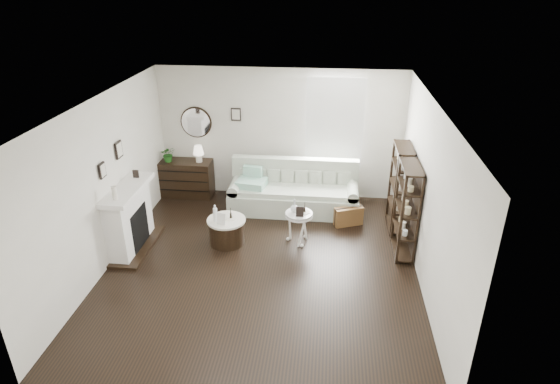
# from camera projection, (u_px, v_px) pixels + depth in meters

# --- Properties ---
(room) EXTENTS (5.50, 5.50, 5.50)m
(room) POSITION_uv_depth(u_px,v_px,m) (316.00, 124.00, 9.38)
(room) COLOR black
(room) RESTS_ON ground
(fireplace) EXTENTS (0.50, 1.40, 1.84)m
(fireplace) POSITION_uv_depth(u_px,v_px,m) (130.00, 220.00, 7.98)
(fireplace) COLOR white
(fireplace) RESTS_ON ground
(shelf_unit_far) EXTENTS (0.30, 0.80, 1.60)m
(shelf_unit_far) POSITION_uv_depth(u_px,v_px,m) (400.00, 188.00, 8.54)
(shelf_unit_far) COLOR black
(shelf_unit_far) RESTS_ON ground
(shelf_unit_near) EXTENTS (0.30, 0.80, 1.60)m
(shelf_unit_near) POSITION_uv_depth(u_px,v_px,m) (406.00, 211.00, 7.73)
(shelf_unit_near) COLOR black
(shelf_unit_near) RESTS_ON ground
(sofa) EXTENTS (2.55, 0.88, 0.99)m
(sofa) POSITION_uv_depth(u_px,v_px,m) (294.00, 194.00, 9.41)
(sofa) COLOR beige
(sofa) RESTS_ON ground
(quilt) EXTENTS (0.61, 0.53, 0.14)m
(quilt) POSITION_uv_depth(u_px,v_px,m) (252.00, 183.00, 9.27)
(quilt) COLOR #258B68
(quilt) RESTS_ON sofa
(suitcase) EXTENTS (0.57, 0.37, 0.36)m
(suitcase) POSITION_uv_depth(u_px,v_px,m) (348.00, 216.00, 8.86)
(suitcase) COLOR brown
(suitcase) RESTS_ON ground
(dresser) EXTENTS (1.17, 0.50, 0.78)m
(dresser) POSITION_uv_depth(u_px,v_px,m) (185.00, 178.00, 9.96)
(dresser) COLOR black
(dresser) RESTS_ON ground
(table_lamp) EXTENTS (0.29, 0.29, 0.35)m
(table_lamp) POSITION_uv_depth(u_px,v_px,m) (199.00, 154.00, 9.69)
(table_lamp) COLOR white
(table_lamp) RESTS_ON dresser
(potted_plant) EXTENTS (0.36, 0.34, 0.33)m
(potted_plant) POSITION_uv_depth(u_px,v_px,m) (168.00, 154.00, 9.71)
(potted_plant) COLOR #1C5217
(potted_plant) RESTS_ON dresser
(drum_table) EXTENTS (0.68, 0.68, 0.47)m
(drum_table) POSITION_uv_depth(u_px,v_px,m) (227.00, 231.00, 8.25)
(drum_table) COLOR black
(drum_table) RESTS_ON ground
(pedestal_table) EXTENTS (0.49, 0.49, 0.59)m
(pedestal_table) POSITION_uv_depth(u_px,v_px,m) (299.00, 215.00, 8.14)
(pedestal_table) COLOR white
(pedestal_table) RESTS_ON ground
(eiffel_drum) EXTENTS (0.12, 0.12, 0.19)m
(eiffel_drum) POSITION_uv_depth(u_px,v_px,m) (231.00, 214.00, 8.14)
(eiffel_drum) COLOR black
(eiffel_drum) RESTS_ON drum_table
(bottle_drum) EXTENTS (0.07, 0.07, 0.31)m
(bottle_drum) POSITION_uv_depth(u_px,v_px,m) (215.00, 213.00, 8.03)
(bottle_drum) COLOR silver
(bottle_drum) RESTS_ON drum_table
(card_frame_drum) EXTENTS (0.16, 0.08, 0.20)m
(card_frame_drum) POSITION_uv_depth(u_px,v_px,m) (221.00, 219.00, 7.96)
(card_frame_drum) COLOR silver
(card_frame_drum) RESTS_ON drum_table
(eiffel_ped) EXTENTS (0.11, 0.11, 0.17)m
(eiffel_ped) POSITION_uv_depth(u_px,v_px,m) (305.00, 208.00, 8.10)
(eiffel_ped) COLOR black
(eiffel_ped) RESTS_ON pedestal_table
(flask_ped) EXTENTS (0.13, 0.13, 0.25)m
(flask_ped) POSITION_uv_depth(u_px,v_px,m) (294.00, 206.00, 8.09)
(flask_ped) COLOR silver
(flask_ped) RESTS_ON pedestal_table
(card_frame_ped) EXTENTS (0.13, 0.05, 0.18)m
(card_frame_ped) POSITION_uv_depth(u_px,v_px,m) (300.00, 212.00, 7.96)
(card_frame_ped) COLOR black
(card_frame_ped) RESTS_ON pedestal_table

